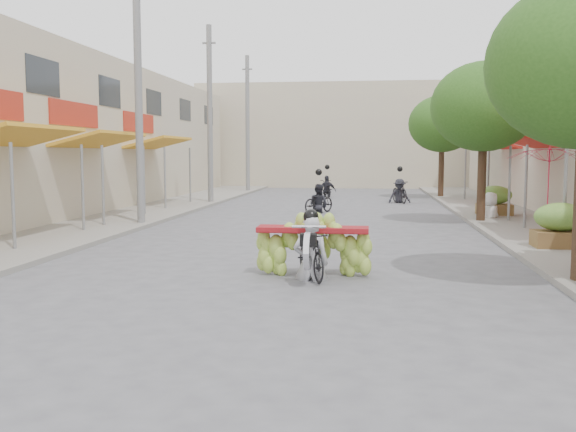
# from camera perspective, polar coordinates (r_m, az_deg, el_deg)

# --- Properties ---
(ground) EXTENTS (120.00, 120.00, 0.00)m
(ground) POSITION_cam_1_polar(r_m,az_deg,el_deg) (8.02, -6.00, -11.08)
(ground) COLOR #5C5C62
(ground) RESTS_ON ground
(sidewalk_left) EXTENTS (4.00, 60.00, 0.12)m
(sidewalk_left) POSITION_cam_1_polar(r_m,az_deg,el_deg) (24.24, -14.02, 0.12)
(sidewalk_left) COLOR gray
(sidewalk_left) RESTS_ON ground
(sidewalk_right) EXTENTS (4.00, 60.00, 0.12)m
(sidewalk_right) POSITION_cam_1_polar(r_m,az_deg,el_deg) (23.18, 20.23, -0.30)
(sidewalk_right) COLOR gray
(sidewalk_right) RESTS_ON ground
(far_building) EXTENTS (20.00, 6.00, 7.00)m
(far_building) POSITION_cam_1_polar(r_m,az_deg,el_deg) (45.53, 5.05, 7.07)
(far_building) COLOR #BBAE94
(far_building) RESTS_ON ground
(utility_pole_mid) EXTENTS (0.60, 0.24, 8.00)m
(utility_pole_mid) POSITION_cam_1_polar(r_m,az_deg,el_deg) (20.83, -13.14, 10.20)
(utility_pole_mid) COLOR slate
(utility_pole_mid) RESTS_ON ground
(utility_pole_far) EXTENTS (0.60, 0.24, 8.00)m
(utility_pole_far) POSITION_cam_1_polar(r_m,az_deg,el_deg) (29.42, -6.97, 8.91)
(utility_pole_far) COLOR slate
(utility_pole_far) RESTS_ON ground
(utility_pole_back) EXTENTS (0.60, 0.24, 8.00)m
(utility_pole_back) POSITION_cam_1_polar(r_m,az_deg,el_deg) (38.20, -3.62, 8.16)
(utility_pole_back) COLOR slate
(utility_pole_back) RESTS_ON ground
(street_tree_mid) EXTENTS (3.40, 3.40, 5.25)m
(street_tree_mid) POSITION_cam_1_polar(r_m,az_deg,el_deg) (21.83, 17.01, 9.24)
(street_tree_mid) COLOR #3A2719
(street_tree_mid) RESTS_ON ground
(street_tree_far) EXTENTS (3.40, 3.40, 5.25)m
(street_tree_far) POSITION_cam_1_polar(r_m,az_deg,el_deg) (33.71, 13.55, 7.95)
(street_tree_far) COLOR #3A2719
(street_tree_far) RESTS_ON ground
(produce_crate_mid) EXTENTS (1.20, 0.88, 1.16)m
(produce_crate_mid) POSITION_cam_1_polar(r_m,az_deg,el_deg) (16.17, 23.07, -0.48)
(produce_crate_mid) COLOR brown
(produce_crate_mid) RESTS_ON ground
(produce_crate_far) EXTENTS (1.20, 0.88, 1.16)m
(produce_crate_far) POSITION_cam_1_polar(r_m,az_deg,el_deg) (23.94, 17.88, 1.52)
(produce_crate_far) COLOR brown
(produce_crate_far) RESTS_ON ground
(banana_motorbike) EXTENTS (2.20, 1.78, 2.19)m
(banana_motorbike) POSITION_cam_1_polar(r_m,az_deg,el_deg) (11.83, 2.13, -2.02)
(banana_motorbike) COLOR black
(banana_motorbike) RESTS_ON ground
(market_umbrella) EXTENTS (2.63, 2.63, 1.84)m
(market_umbrella) POSITION_cam_1_polar(r_m,az_deg,el_deg) (16.68, 22.37, 5.92)
(market_umbrella) COLOR #AD1730
(market_umbrella) RESTS_ON ground
(pedestrian) EXTENTS (0.98, 0.91, 1.72)m
(pedestrian) POSITION_cam_1_polar(r_m,az_deg,el_deg) (22.93, 17.59, 2.03)
(pedestrian) COLOR white
(pedestrian) RESTS_ON ground
(bg_motorbike_a) EXTENTS (1.37, 1.71, 1.95)m
(bg_motorbike_a) POSITION_cam_1_polar(r_m,az_deg,el_deg) (24.83, 2.74, 1.98)
(bg_motorbike_a) COLOR black
(bg_motorbike_a) RESTS_ON ground
(bg_motorbike_b) EXTENTS (1.18, 1.89, 1.95)m
(bg_motorbike_b) POSITION_cam_1_polar(r_m,az_deg,el_deg) (30.22, 9.89, 2.72)
(bg_motorbike_b) COLOR black
(bg_motorbike_b) RESTS_ON ground
(bg_motorbike_c) EXTENTS (1.08, 1.64, 1.95)m
(bg_motorbike_c) POSITION_cam_1_polar(r_m,az_deg,el_deg) (34.16, 3.50, 3.07)
(bg_motorbike_c) COLOR black
(bg_motorbike_c) RESTS_ON ground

